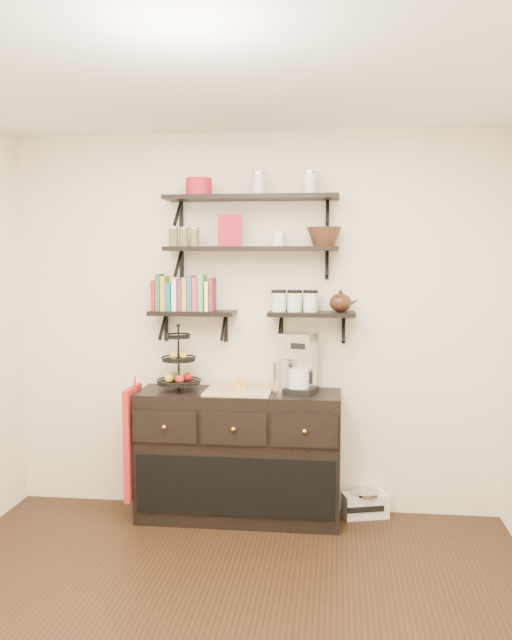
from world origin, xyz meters
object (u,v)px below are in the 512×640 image
object	(u,v)px
fruit_stand	(179,368)
coffee_maker	(299,364)
radio	(365,504)
sideboard	(239,455)

from	to	relation	value
fruit_stand	coffee_maker	distance (m)	0.84
radio	fruit_stand	bearing A→B (deg)	169.03
sideboard	radio	world-z (taller)	sideboard
coffee_maker	radio	distance (m)	1.11
sideboard	coffee_maker	distance (m)	0.77
sideboard	fruit_stand	bearing A→B (deg)	179.61
fruit_stand	radio	distance (m)	1.62
sideboard	fruit_stand	distance (m)	0.73
fruit_stand	radio	bearing A→B (deg)	5.50
fruit_stand	coffee_maker	xyz separation A→B (m)	(0.83, 0.03, 0.04)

